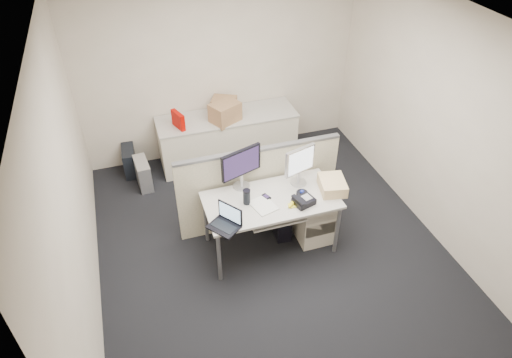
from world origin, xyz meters
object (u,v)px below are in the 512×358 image
object	(u,v)px
laptop	(223,219)
desk_phone	(304,201)
monitor_main	(241,169)
desk	(271,204)

from	to	relation	value
laptop	desk_phone	size ratio (longest dim) A/B	1.41
desk_phone	laptop	bearing A→B (deg)	169.99
monitor_main	laptop	distance (m)	0.72
monitor_main	laptop	xyz separation A→B (m)	(-0.37, -0.60, -0.14)
laptop	desk_phone	distance (m)	0.95
laptop	monitor_main	bearing A→B (deg)	111.76
laptop	desk_phone	world-z (taller)	laptop
monitor_main	desk_phone	size ratio (longest dim) A/B	2.33
desk	monitor_main	size ratio (longest dim) A/B	2.95
monitor_main	laptop	world-z (taller)	monitor_main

